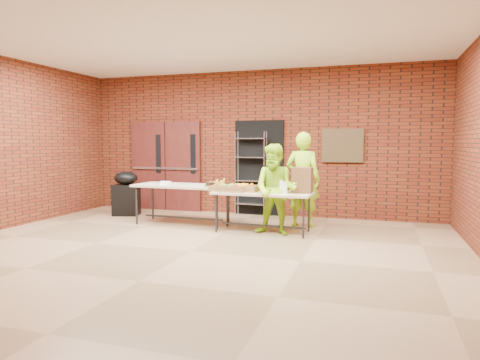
# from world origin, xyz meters

# --- Properties ---
(room) EXTENTS (8.08, 7.08, 3.28)m
(room) POSITION_xyz_m (0.00, 0.00, 1.60)
(room) COLOR olive
(room) RESTS_ON ground
(double_doors) EXTENTS (1.78, 0.12, 2.10)m
(double_doors) POSITION_xyz_m (-2.20, 3.44, 1.05)
(double_doors) COLOR #4E1B16
(double_doors) RESTS_ON room
(dark_doorway) EXTENTS (1.10, 0.06, 2.10)m
(dark_doorway) POSITION_xyz_m (0.10, 3.46, 1.05)
(dark_doorway) COLOR black
(dark_doorway) RESTS_ON room
(bronze_plaque) EXTENTS (0.85, 0.04, 0.70)m
(bronze_plaque) POSITION_xyz_m (1.90, 3.45, 1.55)
(bronze_plaque) COLOR #41311A
(bronze_plaque) RESTS_ON room
(wire_rack) EXTENTS (0.69, 0.27, 1.85)m
(wire_rack) POSITION_xyz_m (-0.05, 3.32, 0.93)
(wire_rack) COLOR #B3B3BA
(wire_rack) RESTS_ON room
(table_left) EXTENTS (1.94, 0.87, 0.78)m
(table_left) POSITION_xyz_m (-1.04, 1.92, 0.72)
(table_left) COLOR beige
(table_left) RESTS_ON room
(table_right) EXTENTS (1.79, 0.79, 0.73)m
(table_right) POSITION_xyz_m (0.66, 1.66, 0.67)
(table_right) COLOR beige
(table_right) RESTS_ON room
(basket_bananas) EXTENTS (0.41, 0.32, 0.13)m
(basket_bananas) POSITION_xyz_m (-0.10, 1.62, 0.78)
(basket_bananas) COLOR olive
(basket_bananas) RESTS_ON table_right
(basket_oranges) EXTENTS (0.44, 0.34, 0.14)m
(basket_oranges) POSITION_xyz_m (0.33, 1.66, 0.79)
(basket_oranges) COLOR olive
(basket_oranges) RESTS_ON table_right
(basket_apples) EXTENTS (0.46, 0.36, 0.14)m
(basket_apples) POSITION_xyz_m (0.14, 1.54, 0.79)
(basket_apples) COLOR olive
(basket_apples) RESTS_ON table_right
(muffin_tray) EXTENTS (0.36, 0.36, 0.09)m
(muffin_tray) POSITION_xyz_m (-0.35, 1.85, 0.83)
(muffin_tray) COLOR #15521B
(muffin_tray) RESTS_ON table_left
(napkin_box) EXTENTS (0.19, 0.12, 0.06)m
(napkin_box) POSITION_xyz_m (-1.38, 1.86, 0.82)
(napkin_box) COLOR white
(napkin_box) RESTS_ON table_left
(coffee_dispenser) EXTENTS (0.34, 0.31, 0.45)m
(coffee_dispenser) POSITION_xyz_m (1.35, 1.77, 0.95)
(coffee_dispenser) COLOR brown
(coffee_dispenser) RESTS_ON table_right
(cup_stack_front) EXTENTS (0.08, 0.08, 0.23)m
(cup_stack_front) POSITION_xyz_m (1.01, 1.59, 0.84)
(cup_stack_front) COLOR white
(cup_stack_front) RESTS_ON table_right
(cup_stack_mid) EXTENTS (0.07, 0.07, 0.22)m
(cup_stack_mid) POSITION_xyz_m (1.12, 1.42, 0.83)
(cup_stack_mid) COLOR white
(cup_stack_mid) RESTS_ON table_right
(cup_stack_back) EXTENTS (0.08, 0.08, 0.23)m
(cup_stack_back) POSITION_xyz_m (0.97, 1.68, 0.84)
(cup_stack_back) COLOR white
(cup_stack_back) RESTS_ON table_right
(covered_grill) EXTENTS (0.63, 0.57, 0.97)m
(covered_grill) POSITION_xyz_m (-2.70, 2.50, 0.49)
(covered_grill) COLOR black
(covered_grill) RESTS_ON room
(volunteer_woman) EXTENTS (0.70, 0.49, 1.81)m
(volunteer_woman) POSITION_xyz_m (1.26, 2.39, 0.91)
(volunteer_woman) COLOR #95D317
(volunteer_woman) RESTS_ON room
(volunteer_man) EXTENTS (0.81, 0.66, 1.59)m
(volunteer_man) POSITION_xyz_m (0.93, 1.53, 0.79)
(volunteer_man) COLOR #95D317
(volunteer_man) RESTS_ON room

